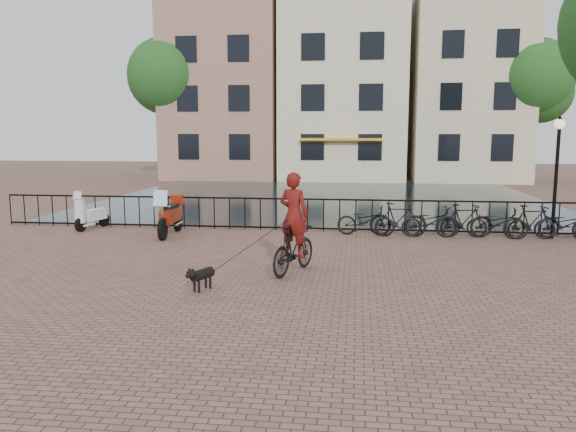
# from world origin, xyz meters

# --- Properties ---
(ground) EXTENTS (100.00, 100.00, 0.00)m
(ground) POSITION_xyz_m (0.00, 0.00, 0.00)
(ground) COLOR brown
(ground) RESTS_ON ground
(canal_water) EXTENTS (20.00, 20.00, 0.00)m
(canal_water) POSITION_xyz_m (0.00, 17.30, 0.00)
(canal_water) COLOR black
(canal_water) RESTS_ON ground
(railing) EXTENTS (20.00, 0.05, 1.02)m
(railing) POSITION_xyz_m (0.00, 8.00, 0.50)
(railing) COLOR black
(railing) RESTS_ON ground
(canal_house_left) EXTENTS (7.50, 9.00, 12.80)m
(canal_house_left) POSITION_xyz_m (-7.50, 30.00, 6.40)
(canal_house_left) COLOR #996559
(canal_house_left) RESTS_ON ground
(canal_house_mid) EXTENTS (8.00, 9.50, 11.80)m
(canal_house_mid) POSITION_xyz_m (0.50, 30.00, 5.90)
(canal_house_mid) COLOR beige
(canal_house_mid) RESTS_ON ground
(canal_house_right) EXTENTS (7.00, 9.00, 13.30)m
(canal_house_right) POSITION_xyz_m (8.50, 30.00, 6.65)
(canal_house_right) COLOR beige
(canal_house_right) RESTS_ON ground
(tree_far_left) EXTENTS (5.04, 5.04, 9.27)m
(tree_far_left) POSITION_xyz_m (-11.00, 27.00, 6.73)
(tree_far_left) COLOR black
(tree_far_left) RESTS_ON ground
(tree_far_right) EXTENTS (4.76, 4.76, 8.76)m
(tree_far_right) POSITION_xyz_m (12.00, 27.00, 6.35)
(tree_far_right) COLOR black
(tree_far_right) RESTS_ON ground
(lamp_post) EXTENTS (0.30, 0.30, 3.45)m
(lamp_post) POSITION_xyz_m (7.20, 7.60, 2.38)
(lamp_post) COLOR black
(lamp_post) RESTS_ON ground
(cyclist) EXTENTS (1.20, 1.96, 2.59)m
(cyclist) POSITION_xyz_m (0.18, 2.59, 0.98)
(cyclist) COLOR black
(cyclist) RESTS_ON ground
(dog) EXTENTS (0.54, 0.79, 0.51)m
(dog) POSITION_xyz_m (-1.44, 1.00, 0.25)
(dog) COLOR black
(dog) RESTS_ON ground
(motorcycle) EXTENTS (0.57, 2.08, 1.48)m
(motorcycle) POSITION_xyz_m (-4.01, 6.69, 0.74)
(motorcycle) COLOR maroon
(motorcycle) RESTS_ON ground
(scooter) EXTENTS (0.73, 1.46, 1.31)m
(scooter) POSITION_xyz_m (-6.86, 7.48, 0.65)
(scooter) COLOR white
(scooter) RESTS_ON ground
(parked_bike_0) EXTENTS (1.78, 0.84, 0.90)m
(parked_bike_0) POSITION_xyz_m (1.80, 7.40, 0.45)
(parked_bike_0) COLOR black
(parked_bike_0) RESTS_ON ground
(parked_bike_1) EXTENTS (1.70, 0.61, 1.00)m
(parked_bike_1) POSITION_xyz_m (2.75, 7.40, 0.50)
(parked_bike_1) COLOR black
(parked_bike_1) RESTS_ON ground
(parked_bike_2) EXTENTS (1.76, 0.74, 0.90)m
(parked_bike_2) POSITION_xyz_m (3.70, 7.40, 0.45)
(parked_bike_2) COLOR black
(parked_bike_2) RESTS_ON ground
(parked_bike_3) EXTENTS (1.71, 0.67, 1.00)m
(parked_bike_3) POSITION_xyz_m (4.65, 7.40, 0.50)
(parked_bike_3) COLOR black
(parked_bike_3) RESTS_ON ground
(parked_bike_4) EXTENTS (1.78, 0.82, 0.90)m
(parked_bike_4) POSITION_xyz_m (5.60, 7.40, 0.45)
(parked_bike_4) COLOR black
(parked_bike_4) RESTS_ON ground
(parked_bike_5) EXTENTS (1.72, 0.74, 1.00)m
(parked_bike_5) POSITION_xyz_m (6.55, 7.40, 0.50)
(parked_bike_5) COLOR black
(parked_bike_5) RESTS_ON ground
(parked_bike_6) EXTENTS (1.77, 0.79, 0.90)m
(parked_bike_6) POSITION_xyz_m (7.50, 7.40, 0.45)
(parked_bike_6) COLOR black
(parked_bike_6) RESTS_ON ground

